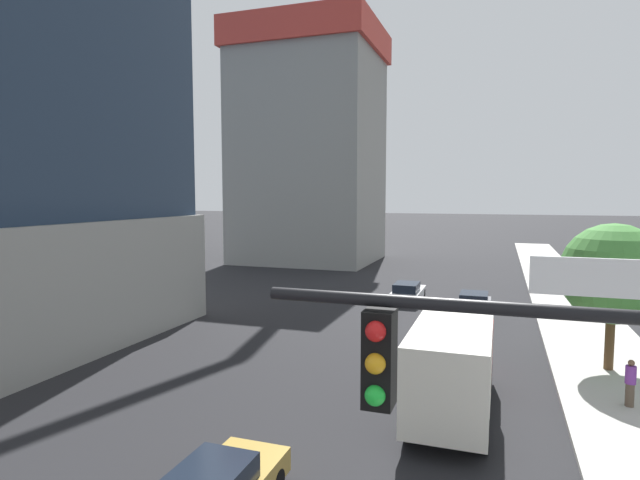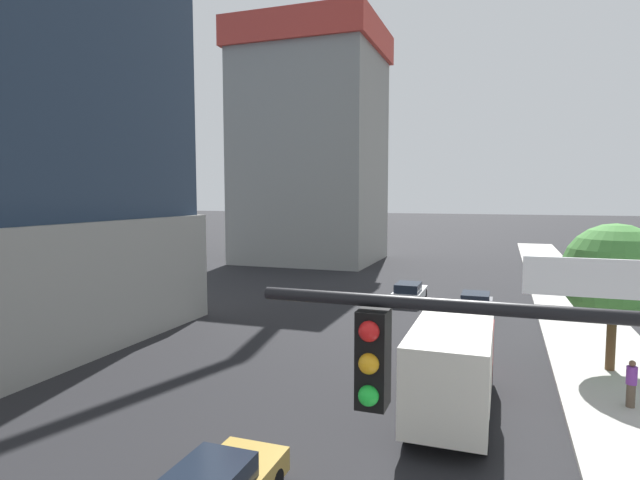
% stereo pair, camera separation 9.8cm
% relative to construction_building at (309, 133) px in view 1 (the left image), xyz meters
% --- Properties ---
extents(sidewalk, '(4.62, 120.00, 0.15)m').
position_rel_construction_building_xyz_m(sidewalk, '(24.24, -32.39, -13.80)').
color(sidewalk, '#B2AFA8').
rests_on(sidewalk, ground).
extents(construction_building, '(15.06, 25.84, 35.35)m').
position_rel_construction_building_xyz_m(construction_building, '(0.00, 0.00, 0.00)').
color(construction_building, gray).
rests_on(construction_building, ground).
extents(traffic_light_pole, '(5.08, 0.48, 6.68)m').
position_rel_construction_building_xyz_m(traffic_light_pole, '(20.75, -48.16, -9.22)').
color(traffic_light_pole, black).
rests_on(traffic_light_pole, sidewalk).
extents(street_tree, '(4.07, 4.07, 5.99)m').
position_rel_construction_building_xyz_m(street_tree, '(24.13, -30.02, -9.78)').
color(street_tree, brown).
rests_on(street_tree, sidewalk).
extents(car_gray, '(1.87, 4.02, 1.50)m').
position_rel_construction_building_xyz_m(car_gray, '(18.45, -21.78, -13.14)').
color(car_gray, slate).
rests_on(car_gray, ground).
extents(car_white, '(1.83, 4.15, 1.40)m').
position_rel_construction_building_xyz_m(car_white, '(14.02, -18.76, -13.16)').
color(car_white, silver).
rests_on(car_white, ground).
extents(box_truck, '(2.40, 7.32, 3.17)m').
position_rel_construction_building_xyz_m(box_truck, '(18.45, -36.46, -12.12)').
color(box_truck, '#B21E1E').
rests_on(box_truck, ground).
extents(pedestrian_purple_shirt, '(0.34, 0.34, 1.60)m').
position_rel_construction_building_xyz_m(pedestrian_purple_shirt, '(24.07, -33.99, -12.91)').
color(pedestrian_purple_shirt, brown).
rests_on(pedestrian_purple_shirt, sidewalk).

